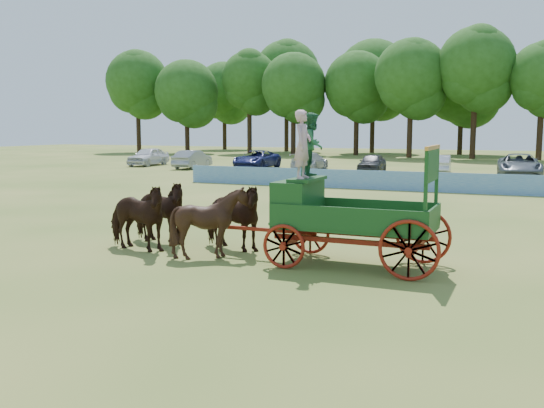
{
  "coord_description": "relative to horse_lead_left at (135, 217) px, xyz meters",
  "views": [
    {
      "loc": [
        5.37,
        -14.57,
        3.42
      ],
      "look_at": [
        -1.21,
        0.69,
        1.3
      ],
      "focal_mm": 40.0,
      "sensor_mm": 36.0,
      "label": 1
    }
  ],
  "objects": [
    {
      "name": "ground",
      "position": [
        4.66,
        0.86,
        -0.94
      ],
      "size": [
        160.0,
        160.0,
        0.0
      ],
      "primitive_type": "plane",
      "color": "#9A8D45",
      "rests_on": "ground"
    },
    {
      "name": "farm_dray",
      "position": [
        5.34,
        0.58,
        0.76
      ],
      "size": [
        6.0,
        2.0,
        3.83
      ],
      "color": "maroon",
      "rests_on": "ground"
    },
    {
      "name": "sponsor_banner",
      "position": [
        3.66,
        18.86,
        -0.42
      ],
      "size": [
        26.0,
        0.08,
        1.05
      ],
      "primitive_type": "cube",
      "color": "#2065B1",
      "rests_on": "ground"
    },
    {
      "name": "horse_lead_left",
      "position": [
        0.0,
        0.0,
        0.0
      ],
      "size": [
        2.33,
        1.27,
        1.88
      ],
      "primitive_type": "imported",
      "rotation": [
        0.0,
        0.0,
        1.45
      ],
      "color": "black",
      "rests_on": "ground"
    },
    {
      "name": "parked_cars",
      "position": [
        7.61,
        31.0,
        -0.18
      ],
      "size": [
        57.26,
        7.54,
        1.65
      ],
      "color": "silver",
      "rests_on": "ground"
    },
    {
      "name": "treeline",
      "position": [
        -0.59,
        60.76,
        8.35
      ],
      "size": [
        86.29,
        23.71,
        15.43
      ],
      "color": "#382314",
      "rests_on": "ground"
    },
    {
      "name": "horse_wheel_left",
      "position": [
        2.4,
        0.0,
        0.0
      ],
      "size": [
        1.93,
        1.77,
        1.89
      ],
      "primitive_type": "imported",
      "rotation": [
        0.0,
        0.0,
        1.42
      ],
      "color": "black",
      "rests_on": "ground"
    },
    {
      "name": "horse_lead_right",
      "position": [
        0.0,
        1.1,
        0.0
      ],
      "size": [
        2.36,
        1.36,
        1.88
      ],
      "primitive_type": "imported",
      "rotation": [
        0.0,
        0.0,
        1.41
      ],
      "color": "black",
      "rests_on": "ground"
    },
    {
      "name": "horse_wheel_right",
      "position": [
        2.4,
        1.1,
        0.0
      ],
      "size": [
        2.41,
        1.51,
        1.88
      ],
      "primitive_type": "imported",
      "rotation": [
        0.0,
        0.0,
        1.33
      ],
      "color": "black",
      "rests_on": "ground"
    }
  ]
}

